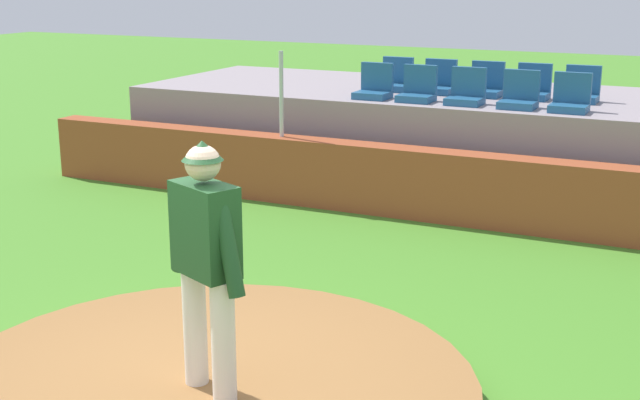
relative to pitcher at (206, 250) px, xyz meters
The scene contains 15 objects.
pitchers_mound 1.21m from the pitcher, 140.23° to the left, with size 4.06×4.06×0.27m, color olive.
pitcher is the anchor object (origin of this frame).
brick_barrier 5.85m from the pitcher, 91.19° to the left, with size 12.44×0.40×0.93m, color #9F4928.
fence_post_left 6.29m from the pitcher, 113.07° to the left, with size 0.06×0.06×1.19m, color silver.
bleacher_platform 8.02m from the pitcher, 90.86° to the left, with size 10.71×3.38×1.39m, color gray.
stadium_chair_0 6.99m from the pitcher, 102.35° to the left, with size 0.48×0.44×0.50m.
stadium_chair_1 6.88m from the pitcher, 96.96° to the left, with size 0.48×0.44×0.50m.
stadium_chair_2 6.85m from the pitcher, 91.13° to the left, with size 0.48×0.44×0.50m.
stadium_chair_3 6.86m from the pitcher, 84.98° to the left, with size 0.48×0.44×0.50m.
stadium_chair_4 6.94m from the pitcher, 79.42° to the left, with size 0.48×0.44×0.50m.
stadium_chair_5 7.88m from the pitcher, 101.04° to the left, with size 0.48×0.44×0.50m.
stadium_chair_6 7.76m from the pitcher, 96.02° to the left, with size 0.48×0.44×0.50m.
stadium_chair_7 7.72m from the pitcher, 90.69° to the left, with size 0.48×0.44×0.50m.
stadium_chair_8 7.76m from the pitcher, 85.67° to the left, with size 0.48×0.44×0.50m.
stadium_chair_9 7.86m from the pitcher, 80.76° to the left, with size 0.48×0.44×0.50m.
Camera 1 is at (3.25, -4.86, 3.21)m, focal length 48.50 mm.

